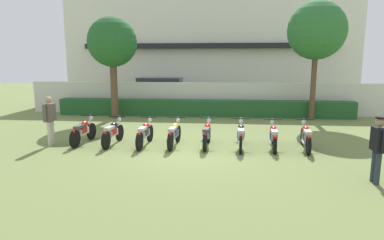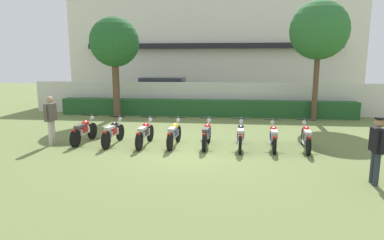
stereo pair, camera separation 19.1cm
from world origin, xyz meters
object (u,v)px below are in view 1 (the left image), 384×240
motorcycle_in_row_5 (241,135)px  motorcycle_in_row_6 (273,136)px  motorcycle_in_row_3 (174,134)px  officer_0 (378,144)px  tree_far_side (317,31)px  motorcycle_in_row_4 (207,134)px  motorcycle_in_row_7 (306,136)px  parked_car (163,92)px  motorcycle_in_row_0 (83,131)px  tree_near_inspector (112,43)px  motorcycle_in_row_2 (145,133)px  motorcycle_in_row_1 (113,132)px  inspector_person (50,116)px

motorcycle_in_row_5 → motorcycle_in_row_6: (1.10, 0.09, -0.02)m
motorcycle_in_row_3 → motorcycle_in_row_5: motorcycle_in_row_5 is taller
motorcycle_in_row_5 → officer_0: size_ratio=1.19×
tree_far_side → motorcycle_in_row_5: (-3.80, -5.84, -3.89)m
motorcycle_in_row_4 → motorcycle_in_row_7: size_ratio=0.97×
parked_car → motorcycle_in_row_4: parked_car is taller
motorcycle_in_row_0 → motorcycle_in_row_3: bearing=-87.8°
motorcycle_in_row_4 → motorcycle_in_row_6: bearing=-87.3°
motorcycle_in_row_5 → motorcycle_in_row_7: bearing=-84.9°
motorcycle_in_row_0 → tree_near_inspector: bearing=10.0°
motorcycle_in_row_7 → motorcycle_in_row_3: bearing=95.5°
motorcycle_in_row_6 → officer_0: bearing=-143.0°
motorcycle_in_row_0 → motorcycle_in_row_2: bearing=-89.6°
motorcycle_in_row_1 → motorcycle_in_row_4: bearing=-85.6°
motorcycle_in_row_7 → tree_near_inspector: bearing=62.6°
parked_car → tree_near_inspector: bearing=-111.2°
parked_car → motorcycle_in_row_1: 9.75m
tree_near_inspector → motorcycle_in_row_2: size_ratio=2.68×
tree_near_inspector → tree_far_side: (10.00, 0.36, 0.54)m
inspector_person → officer_0: bearing=-15.9°
motorcycle_in_row_1 → officer_0: bearing=-107.9°
motorcycle_in_row_2 → motorcycle_in_row_3: same height
motorcycle_in_row_5 → motorcycle_in_row_7: size_ratio=1.01×
motorcycle_in_row_4 → officer_0: bearing=-122.5°
motorcycle_in_row_1 → motorcycle_in_row_7: 6.66m
parked_car → inspector_person: (-2.17, -9.97, 0.10)m
motorcycle_in_row_3 → motorcycle_in_row_1: bearing=94.3°
tree_far_side → officer_0: tree_far_side is taller
tree_near_inspector → motorcycle_in_row_1: size_ratio=2.75×
parked_car → inspector_person: 10.20m
tree_near_inspector → motorcycle_in_row_5: 8.93m
motorcycle_in_row_3 → tree_far_side: bearing=-42.7°
parked_car → motorcycle_in_row_7: bearing=-55.0°
officer_0 → motorcycle_in_row_1: bearing=-20.7°
motorcycle_in_row_6 → motorcycle_in_row_2: bearing=94.1°
tree_far_side → motorcycle_in_row_6: tree_far_side is taller
parked_car → motorcycle_in_row_1: (0.00, -9.74, -0.49)m
tree_near_inspector → motorcycle_in_row_4: (5.04, -5.38, -3.35)m
motorcycle_in_row_0 → motorcycle_in_row_2: (2.29, -0.14, -0.00)m
officer_0 → motorcycle_in_row_3: bearing=-28.3°
inspector_person → motorcycle_in_row_6: bearing=1.9°
motorcycle_in_row_5 → inspector_person: inspector_person is taller
tree_far_side → motorcycle_in_row_3: 9.25m
motorcycle_in_row_7 → motorcycle_in_row_5: bearing=97.6°
motorcycle_in_row_4 → tree_near_inspector: bearing=46.2°
parked_car → motorcycle_in_row_3: parked_car is taller
tree_near_inspector → motorcycle_in_row_7: 10.51m
motorcycle_in_row_0 → inspector_person: 1.23m
motorcycle_in_row_3 → officer_0: size_ratio=1.13×
motorcycle_in_row_5 → inspector_person: (-6.65, -0.17, 0.58)m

